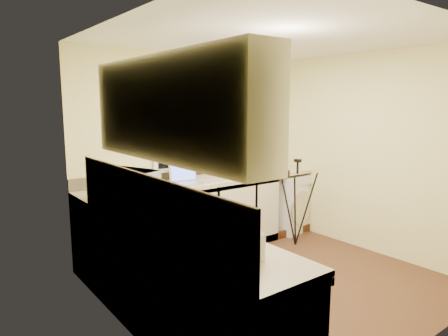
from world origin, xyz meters
TOP-DOWN VIEW (x-y plane):
  - floor at (0.00, 0.00)m, footprint 3.20×3.20m
  - ceiling at (0.00, 0.00)m, footprint 3.20×3.20m
  - wall_back at (0.00, 1.50)m, footprint 3.20×0.00m
  - wall_front at (0.00, -1.50)m, footprint 3.20×0.00m
  - wall_left at (-1.60, 0.00)m, footprint 0.00×3.00m
  - wall_right at (1.60, 0.00)m, footprint 0.00×3.00m
  - base_cabinet_back at (-0.33, 1.20)m, footprint 2.55×0.60m
  - base_cabinet_left at (-1.30, -0.30)m, footprint 0.54×2.40m
  - worktop_back at (0.00, 1.20)m, footprint 3.20×0.60m
  - worktop_left at (-1.30, -0.30)m, footprint 0.60×2.40m
  - upper_cabinet at (-1.44, -0.45)m, footprint 0.28×1.90m
  - splashback_left at (-1.59, -0.30)m, footprint 0.02×2.40m
  - splashback_back at (0.00, 1.49)m, footprint 3.20×0.02m
  - window_glass at (0.20, 1.49)m, footprint 1.50×0.02m
  - window_blind at (0.20, 1.46)m, footprint 1.50×0.02m
  - windowsill at (0.20, 1.43)m, footprint 1.60×0.14m
  - sink at (0.20, 1.20)m, footprint 0.82×0.46m
  - faucet at (0.20, 1.38)m, footprint 0.03×0.03m
  - washing_machine at (1.36, 1.17)m, footprint 0.67×0.66m
  - laptop at (-0.36, 1.14)m, footprint 0.38×0.35m
  - kettle at (-1.16, -0.03)m, footprint 0.18×0.18m
  - dish_rack at (0.86, 1.20)m, footprint 0.50×0.43m
  - tripod at (1.00, 0.63)m, footprint 0.74×0.74m
  - glass_jug at (-1.25, -1.11)m, footprint 0.11×0.11m
  - steel_jar at (-1.33, -0.23)m, footprint 0.07×0.07m
  - microwave at (-1.27, 0.71)m, footprint 0.56×0.65m
  - plant_a at (-0.32, 1.42)m, footprint 0.15×0.13m
  - plant_b at (-0.12, 1.41)m, footprint 0.17×0.14m
  - plant_c at (0.26, 1.41)m, footprint 0.18×0.18m
  - plant_d at (0.44, 1.42)m, footprint 0.27×0.25m
  - soap_bottle_green at (0.78, 1.40)m, footprint 0.11×0.11m
  - soap_bottle_clear at (0.87, 1.42)m, footprint 0.10×0.10m
  - cup_back at (1.03, 1.26)m, footprint 0.16×0.16m
  - cup_left at (-1.27, -0.57)m, footprint 0.13×0.13m

SIDE VIEW (x-z plane):
  - floor at x=0.00m, z-range 0.00..0.00m
  - washing_machine at x=1.36m, z-range 0.00..0.82m
  - base_cabinet_back at x=-0.33m, z-range 0.00..0.86m
  - base_cabinet_left at x=-1.30m, z-range 0.00..0.86m
  - tripod at x=1.00m, z-range 0.00..1.13m
  - worktop_back at x=0.00m, z-range 0.86..0.90m
  - worktop_left at x=-1.30m, z-range 0.86..0.90m
  - sink at x=0.20m, z-range 0.90..0.93m
  - dish_rack at x=0.86m, z-range 0.90..0.96m
  - cup_left at x=-1.27m, z-range 0.90..1.00m
  - cup_back at x=1.03m, z-range 0.90..1.00m
  - steel_jar at x=-1.33m, z-range 0.90..1.00m
  - laptop at x=-0.36m, z-range 0.84..1.09m
  - splashback_back at x=0.00m, z-range 0.90..1.04m
  - glass_jug at x=-1.25m, z-range 0.90..1.06m
  - kettle at x=-1.16m, z-range 0.90..1.14m
  - faucet at x=0.20m, z-range 0.90..1.14m
  - windowsill at x=0.20m, z-range 1.02..1.05m
  - microwave at x=-1.27m, z-range 0.90..1.21m
  - splashback_left at x=-1.59m, z-range 0.90..1.35m
  - soap_bottle_clear at x=0.87m, z-range 1.05..1.23m
  - plant_c at x=0.26m, z-range 1.05..1.29m
  - plant_d at x=0.44m, z-range 1.05..1.29m
  - plant_a at x=-0.32m, z-range 1.05..1.30m
  - plant_b at x=-0.12m, z-range 1.05..1.31m
  - soap_bottle_green at x=0.78m, z-range 1.05..1.32m
  - wall_back at x=0.00m, z-range -0.38..2.83m
  - wall_front at x=0.00m, z-range -0.38..2.83m
  - wall_left at x=-1.60m, z-range -0.27..2.73m
  - wall_right at x=1.60m, z-range -0.27..2.73m
  - window_glass at x=0.20m, z-range 1.05..2.05m
  - upper_cabinet at x=-1.44m, z-range 1.45..2.15m
  - window_blind at x=0.20m, z-range 1.80..2.05m
  - ceiling at x=0.00m, z-range 2.45..2.45m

